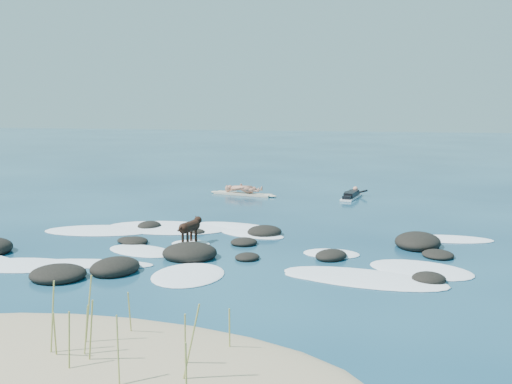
# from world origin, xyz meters

# --- Properties ---
(ground) EXTENTS (160.00, 160.00, 0.00)m
(ground) POSITION_xyz_m (0.00, 0.00, 0.00)
(ground) COLOR #0A2642
(ground) RESTS_ON ground
(sand_dune) EXTENTS (9.00, 4.40, 0.60)m
(sand_dune) POSITION_xyz_m (0.00, -8.20, 0.00)
(sand_dune) COLOR #9E8966
(sand_dune) RESTS_ON ground
(dune_grass) EXTENTS (4.37, 1.91, 1.24)m
(dune_grass) POSITION_xyz_m (0.50, -8.16, 0.63)
(dune_grass) COLOR #A0A04D
(dune_grass) RESTS_ON ground
(reef_rocks) EXTENTS (13.02, 6.81, 0.51)m
(reef_rocks) POSITION_xyz_m (-0.47, -1.24, 0.10)
(reef_rocks) COLOR black
(reef_rocks) RESTS_ON ground
(breaking_foam) EXTENTS (15.60, 8.15, 0.12)m
(breaking_foam) POSITION_xyz_m (-1.23, -1.12, 0.01)
(breaking_foam) COLOR white
(breaking_foam) RESTS_ON ground
(standing_surfer_rig) EXTENTS (3.19, 1.04, 1.82)m
(standing_surfer_rig) POSITION_xyz_m (-2.31, 8.87, 0.72)
(standing_surfer_rig) COLOR beige
(standing_surfer_rig) RESTS_ON ground
(paddling_surfer_rig) EXTENTS (1.04, 2.35, 0.41)m
(paddling_surfer_rig) POSITION_xyz_m (2.38, 9.20, 0.14)
(paddling_surfer_rig) COLOR white
(paddling_surfer_rig) RESTS_ON ground
(dog) EXTENTS (0.46, 1.20, 0.77)m
(dog) POSITION_xyz_m (-1.18, -0.32, 0.51)
(dog) COLOR black
(dog) RESTS_ON ground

